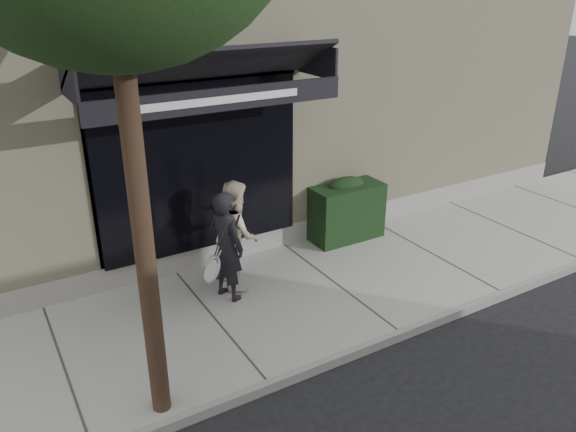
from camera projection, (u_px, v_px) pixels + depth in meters
ground at (333, 288)px, 8.74m from camera, size 80.00×80.00×0.00m
sidewalk at (333, 285)px, 8.72m from camera, size 20.00×3.00×0.12m
curb at (400, 335)px, 7.49m from camera, size 20.00×0.10×0.14m
building_facade at (200, 68)px, 11.58m from camera, size 14.30×8.04×5.64m
hedge at (345, 209)px, 9.99m from camera, size 1.30×0.70×1.14m
pedestrian_front at (226, 246)px, 7.98m from camera, size 0.74×0.78×1.65m
pedestrian_back at (236, 233)px, 8.37m from camera, size 0.82×0.94×1.65m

